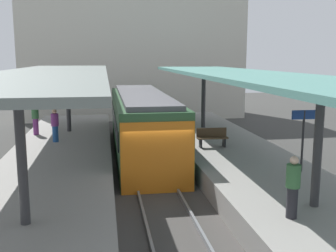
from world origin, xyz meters
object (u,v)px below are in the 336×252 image
Objects in this scene: passenger_near_bench at (293,186)px; passenger_far_end at (35,119)px; platform_bench at (212,137)px; commuter_train at (142,124)px; platform_sign at (304,127)px; passenger_mid_platform at (55,125)px.

passenger_far_end is (-8.25, 12.50, 0.02)m from passenger_near_bench.
commuter_train is at bearing 141.74° from platform_bench.
passenger_near_bench is 14.97m from passenger_far_end.
commuter_train is 8.42m from platform_sign.
platform_sign reaches higher than platform_bench.
platform_bench is 8.21m from passenger_near_bench.
passenger_mid_platform is at bearing 123.86° from passenger_near_bench.
platform_sign is 4.54m from passenger_near_bench.
platform_sign reaches higher than passenger_near_bench.
passenger_near_bench is 0.98× the size of passenger_far_end.
platform_sign is (2.11, -4.34, 1.16)m from platform_bench.
passenger_near_bench is 1.01× the size of passenger_mid_platform.
commuter_train is 5.79m from passenger_far_end.
commuter_train reaches higher than platform_sign.
platform_sign is at bearing -64.11° from platform_bench.
platform_sign is (5.06, -6.67, 0.90)m from commuter_train.
passenger_mid_platform is 2.39m from passenger_far_end.
platform_sign is 1.37× the size of passenger_near_bench.
platform_sign reaches higher than passenger_far_end.
passenger_far_end is (-8.39, 4.30, 0.39)m from platform_bench.
platform_sign is 11.40m from passenger_mid_platform.
commuter_train is 7.23× the size of passenger_far_end.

